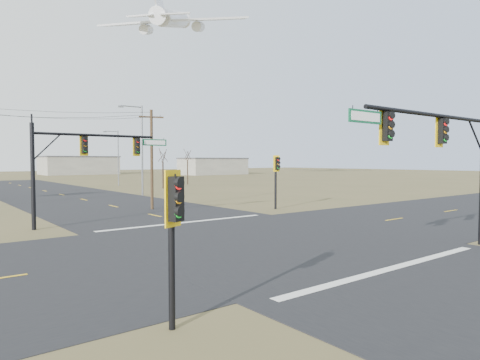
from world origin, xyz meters
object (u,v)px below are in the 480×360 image
mast_arm_near (443,144)px  bare_tree_c (163,155)px  streetlight_b (117,155)px  pedestal_signal_ne (277,170)px  bare_tree_d (187,154)px  utility_pole_near (152,157)px  pedestal_signal_sw (174,211)px  mast_arm_far (88,153)px  streetlight_a (140,145)px

mast_arm_near → bare_tree_c: mast_arm_near is taller
mast_arm_near → streetlight_b: streetlight_b is taller
pedestal_signal_ne → bare_tree_c: (4.97, 29.47, 1.57)m
mast_arm_near → bare_tree_d: bearing=73.7°
utility_pole_near → bare_tree_c: bearing=60.4°
pedestal_signal_ne → pedestal_signal_sw: size_ratio=1.17×
mast_arm_far → utility_pole_near: bearing=27.9°
mast_arm_far → bare_tree_c: (20.17, 28.53, 0.30)m
utility_pole_near → streetlight_b: streetlight_b is taller
pedestal_signal_ne → utility_pole_near: (-8.26, 6.20, 1.04)m
pedestal_signal_ne → streetlight_a: streetlight_a is taller
utility_pole_near → streetlight_a: size_ratio=0.80×
bare_tree_d → streetlight_a: bearing=-134.1°
bare_tree_c → pedestal_signal_ne: bearing=-99.6°
mast_arm_far → streetlight_b: streetlight_b is taller
utility_pole_near → bare_tree_d: bearing=54.5°
streetlight_a → bare_tree_c: streetlight_a is taller
mast_arm_far → pedestal_signal_ne: size_ratio=1.96×
pedestal_signal_sw → utility_pole_near: (10.98, 23.42, 1.45)m
pedestal_signal_sw → streetlight_a: bearing=45.2°
pedestal_signal_sw → streetlight_b: bearing=48.3°
pedestal_signal_sw → utility_pole_near: utility_pole_near is taller
mast_arm_far → bare_tree_c: bearing=45.5°
pedestal_signal_sw → streetlight_b: streetlight_b is taller
mast_arm_near → bare_tree_d: mast_arm_near is taller
mast_arm_near → bare_tree_d: size_ratio=1.64×
pedestal_signal_ne → utility_pole_near: size_ratio=0.55×
mast_arm_far → pedestal_signal_ne: mast_arm_far is taller
bare_tree_d → bare_tree_c: bearing=-140.6°
streetlight_b → bare_tree_c: 10.62m
bare_tree_c → mast_arm_far: bearing=-125.3°
mast_arm_far → streetlight_b: 42.54m
mast_arm_near → pedestal_signal_ne: 18.26m
pedestal_signal_ne → bare_tree_c: bare_tree_c is taller
mast_arm_near → streetlight_b: 57.45m
bare_tree_d → pedestal_signal_ne: bearing=-109.9°
streetlight_a → bare_tree_d: (16.26, 16.77, -0.72)m
bare_tree_d → mast_arm_far: bearing=-128.8°
mast_arm_far → bare_tree_d: bare_tree_d is taller
streetlight_b → mast_arm_far: bearing=-100.6°
bare_tree_d → utility_pole_near: bearing=-125.5°
streetlight_a → pedestal_signal_ne: bearing=-67.9°
mast_arm_near → streetlight_a: size_ratio=1.00×
utility_pole_near → bare_tree_c: (13.24, 23.28, 0.53)m
utility_pole_near → bare_tree_d: utility_pole_near is taller
mast_arm_near → utility_pole_near: size_ratio=1.26×
mast_arm_far → bare_tree_d: bearing=42.0°
pedestal_signal_sw → streetlight_b: size_ratio=0.44×
mast_arm_far → streetlight_b: size_ratio=1.00×
bare_tree_c → bare_tree_d: 10.49m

